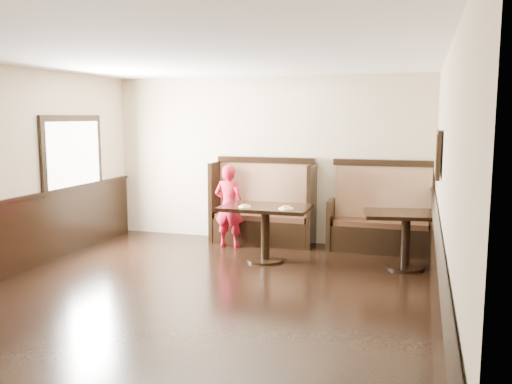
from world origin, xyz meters
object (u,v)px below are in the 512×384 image
at_px(booth_neighbor, 381,221).
at_px(table_main, 265,219).
at_px(booth_main, 263,212).
at_px(table_neighbor, 406,227).
at_px(child, 229,206).

distance_m(booth_neighbor, table_main, 1.96).
bearing_deg(booth_main, table_main, -72.33).
bearing_deg(table_main, booth_main, 107.63).
distance_m(booth_main, table_main, 1.19).
bearing_deg(table_neighbor, booth_neighbor, 104.04).
xyz_separation_m(booth_neighbor, child, (-2.40, -0.47, 0.20)).
relative_size(table_neighbor, child, 0.92).
relative_size(booth_main, booth_neighbor, 1.06).
xyz_separation_m(table_main, table_neighbor, (1.99, 0.21, -0.04)).
xyz_separation_m(booth_main, table_main, (0.36, -1.13, 0.11)).
distance_m(booth_main, booth_neighbor, 1.95).
relative_size(booth_main, table_neighbor, 1.39).
distance_m(booth_main, child, 0.67).
bearing_deg(table_main, table_neighbor, 5.83).
height_order(booth_main, booth_neighbor, same).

